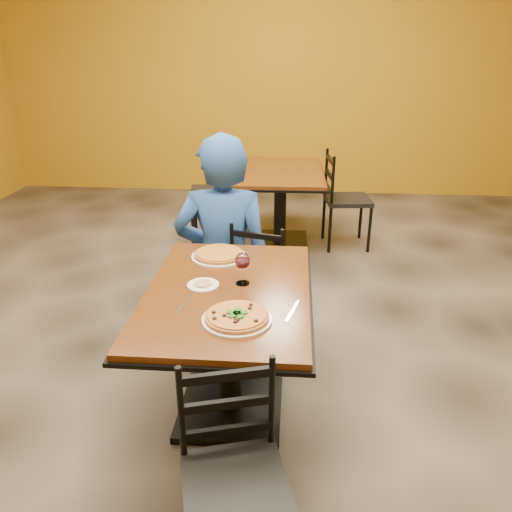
# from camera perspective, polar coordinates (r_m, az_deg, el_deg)

# --- Properties ---
(floor) EXTENTS (7.00, 8.00, 0.01)m
(floor) POSITION_cam_1_polar(r_m,az_deg,el_deg) (3.30, -1.76, -11.58)
(floor) COLOR black
(floor) RESTS_ON ground
(wall_back) EXTENTS (7.00, 0.01, 3.00)m
(wall_back) POSITION_cam_1_polar(r_m,az_deg,el_deg) (6.71, 1.95, 19.82)
(wall_back) COLOR #AE7313
(wall_back) RESTS_ON ground
(table_main) EXTENTS (0.83, 1.23, 0.75)m
(table_main) POSITION_cam_1_polar(r_m,az_deg,el_deg) (2.58, -3.10, -7.67)
(table_main) COLOR #56300D
(table_main) RESTS_ON floor
(table_second) EXTENTS (0.86, 1.25, 0.75)m
(table_second) POSITION_cam_1_polar(r_m,az_deg,el_deg) (4.93, 2.79, 7.53)
(table_second) COLOR #56300D
(table_second) RESTS_ON floor
(chair_main_near) EXTENTS (0.46, 0.46, 0.83)m
(chair_main_near) POSITION_cam_1_polar(r_m,az_deg,el_deg) (1.97, -2.36, -24.65)
(chair_main_near) COLOR black
(chair_main_near) RESTS_ON floor
(chair_main_far) EXTENTS (0.45, 0.45, 0.82)m
(chair_main_far) POSITION_cam_1_polar(r_m,az_deg,el_deg) (3.42, 0.98, -2.23)
(chair_main_far) COLOR black
(chair_main_far) RESTS_ON floor
(chair_second_left) EXTENTS (0.52, 0.52, 1.02)m
(chair_second_left) POSITION_cam_1_polar(r_m,az_deg,el_deg) (5.00, -4.79, 7.16)
(chair_second_left) COLOR black
(chair_second_left) RESTS_ON floor
(chair_second_right) EXTENTS (0.46, 0.46, 0.93)m
(chair_second_right) POSITION_cam_1_polar(r_m,az_deg,el_deg) (4.98, 10.36, 6.25)
(chair_second_right) COLOR black
(chair_second_right) RESTS_ON floor
(diner) EXTENTS (0.68, 0.46, 1.37)m
(diner) POSITION_cam_1_polar(r_m,az_deg,el_deg) (3.36, -3.77, 2.29)
(diner) COLOR navy
(diner) RESTS_ON floor
(plate_main) EXTENTS (0.31, 0.31, 0.01)m
(plate_main) POSITION_cam_1_polar(r_m,az_deg,el_deg) (2.22, -2.18, -7.20)
(plate_main) COLOR white
(plate_main) RESTS_ON table_main
(pizza_main) EXTENTS (0.28, 0.28, 0.02)m
(pizza_main) POSITION_cam_1_polar(r_m,az_deg,el_deg) (2.21, -2.18, -6.84)
(pizza_main) COLOR maroon
(pizza_main) RESTS_ON plate_main
(plate_far) EXTENTS (0.31, 0.31, 0.01)m
(plate_far) POSITION_cam_1_polar(r_m,az_deg,el_deg) (2.86, -4.24, -0.04)
(plate_far) COLOR white
(plate_far) RESTS_ON table_main
(pizza_far) EXTENTS (0.28, 0.28, 0.02)m
(pizza_far) POSITION_cam_1_polar(r_m,az_deg,el_deg) (2.85, -4.25, 0.26)
(pizza_far) COLOR #BD8C24
(pizza_far) RESTS_ON plate_far
(side_plate) EXTENTS (0.16, 0.16, 0.01)m
(side_plate) POSITION_cam_1_polar(r_m,az_deg,el_deg) (2.53, -6.03, -3.30)
(side_plate) COLOR white
(side_plate) RESTS_ON table_main
(dip) EXTENTS (0.09, 0.09, 0.01)m
(dip) POSITION_cam_1_polar(r_m,az_deg,el_deg) (2.53, -6.04, -3.12)
(dip) COLOR #A88451
(dip) RESTS_ON side_plate
(wine_glass) EXTENTS (0.08, 0.08, 0.18)m
(wine_glass) POSITION_cam_1_polar(r_m,az_deg,el_deg) (2.51, -1.53, -1.29)
(wine_glass) COLOR white
(wine_glass) RESTS_ON table_main
(fork) EXTENTS (0.04, 0.19, 0.00)m
(fork) POSITION_cam_1_polar(r_m,az_deg,el_deg) (2.36, -8.27, -5.51)
(fork) COLOR silver
(fork) RESTS_ON table_main
(knife) EXTENTS (0.07, 0.21, 0.00)m
(knife) POSITION_cam_1_polar(r_m,az_deg,el_deg) (2.30, 4.20, -6.19)
(knife) COLOR silver
(knife) RESTS_ON table_main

